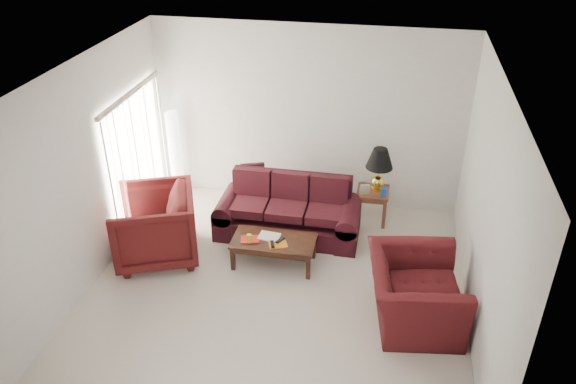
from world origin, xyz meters
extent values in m
plane|color=beige|center=(0.00, 0.00, 0.00)|extent=(5.00, 5.00, 0.00)
cube|color=silver|center=(-2.42, 1.30, 1.08)|extent=(0.10, 2.00, 2.16)
cube|color=black|center=(-0.78, 1.89, 0.69)|extent=(0.42, 0.30, 0.40)
cube|color=white|center=(1.02, 1.90, 0.62)|extent=(0.16, 0.10, 0.15)
cylinder|color=#193DA6|center=(1.32, 1.86, 0.62)|extent=(0.11, 0.11, 0.15)
cube|color=silver|center=(0.95, 2.17, 0.64)|extent=(0.20, 0.22, 0.06)
imported|color=#410F0F|center=(-1.87, 0.42, 0.53)|extent=(1.49, 1.48, 1.06)
imported|color=#410F12|center=(1.81, -0.22, 0.42)|extent=(1.30, 1.44, 0.84)
cube|color=red|center=(-0.48, 0.50, 0.42)|extent=(0.30, 0.25, 0.01)
cube|color=white|center=(-0.23, 0.63, 0.42)|extent=(0.32, 0.25, 0.02)
cube|color=#BA6615|center=(-0.06, 0.45, 0.42)|extent=(0.30, 0.27, 0.01)
cube|color=black|center=(-0.14, 0.42, 0.44)|extent=(0.10, 0.17, 0.02)
cube|color=black|center=(-0.05, 0.54, 0.44)|extent=(0.11, 0.16, 0.02)
cylinder|color=gold|center=(-0.48, 0.45, 0.47)|extent=(0.08, 0.08, 0.12)
camera|label=1|loc=(1.30, -5.81, 4.95)|focal=35.00mm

